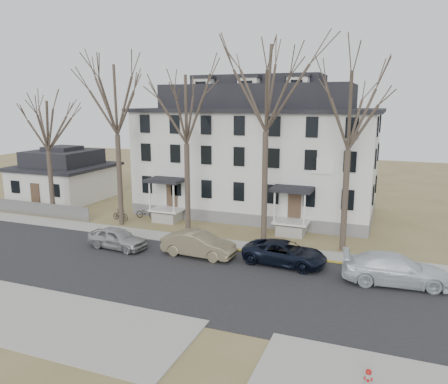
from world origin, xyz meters
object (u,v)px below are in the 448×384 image
at_px(tree_far_left, 115,95).
at_px(bicycle_left, 146,213).
at_px(boarding_house, 258,153).
at_px(fire_hydrant, 368,379).
at_px(car_white, 395,270).
at_px(car_tan, 199,245).
at_px(tree_mid_left, 186,105).
at_px(car_silver, 118,239).
at_px(tree_bungalow, 46,122).
at_px(car_navy, 285,254).
at_px(tree_mid_right, 350,105).
at_px(small_house, 64,177).
at_px(tree_center, 267,82).
at_px(bicycle_right, 121,215).

height_order(tree_far_left, bicycle_left, tree_far_left).
relative_size(boarding_house, fire_hydrant, 28.68).
relative_size(tree_far_left, car_white, 2.44).
xyz_separation_m(tree_far_left, car_tan, (8.99, -4.63, -9.55)).
distance_m(tree_far_left, fire_hydrant, 26.66).
relative_size(tree_mid_left, bicycle_left, 7.11).
bearing_deg(tree_mid_left, car_silver, -117.79).
xyz_separation_m(boarding_house, tree_bungalow, (-16.00, -8.15, 2.74)).
xyz_separation_m(car_navy, bicycle_left, (-13.58, 6.33, -0.24)).
bearing_deg(tree_mid_right, bicycle_left, 172.20).
height_order(tree_mid_left, car_navy, tree_mid_left).
height_order(tree_mid_right, tree_bungalow, tree_mid_right).
height_order(small_house, tree_far_left, tree_far_left).
bearing_deg(small_house, car_silver, -38.76).
height_order(car_silver, bicycle_left, car_silver).
bearing_deg(bicycle_left, small_house, 66.63).
bearing_deg(tree_mid_right, car_navy, -126.55).
height_order(tree_center, car_silver, tree_center).
height_order(boarding_house, bicycle_right, boarding_house).
bearing_deg(tree_bungalow, car_tan, -16.14).
bearing_deg(tree_center, tree_bungalow, 180.00).
distance_m(car_navy, bicycle_right, 16.05).
distance_m(boarding_house, car_navy, 14.18).
height_order(boarding_house, car_navy, boarding_house).
distance_m(small_house, bicycle_left, 12.67).
height_order(boarding_house, tree_mid_right, tree_mid_right).
relative_size(tree_far_left, tree_center, 0.93).
xyz_separation_m(small_house, tree_center, (23.00, -6.20, 8.84)).
height_order(small_house, car_navy, small_house).
height_order(tree_mid_left, tree_bungalow, tree_mid_left).
bearing_deg(car_tan, tree_mid_left, 35.44).
relative_size(tree_far_left, fire_hydrant, 18.92).
bearing_deg(fire_hydrant, car_tan, 137.75).
distance_m(boarding_house, tree_bungalow, 18.17).
bearing_deg(car_white, tree_mid_left, 65.17).
bearing_deg(tree_center, car_tan, -123.02).
xyz_separation_m(tree_mid_left, car_navy, (8.49, -4.06, -8.90)).
bearing_deg(tree_mid_right, car_tan, -151.45).
relative_size(car_silver, car_tan, 0.88).
height_order(tree_bungalow, fire_hydrant, tree_bungalow).
relative_size(tree_mid_left, bicycle_right, 8.41).
relative_size(boarding_house, bicycle_right, 13.73).
bearing_deg(small_house, tree_bungalow, -57.16).
distance_m(small_house, tree_mid_left, 19.53).
xyz_separation_m(boarding_house, small_house, (-20.00, -1.96, -3.13)).
bearing_deg(tree_bungalow, tree_center, 0.00).
height_order(car_tan, bicycle_left, car_tan).
bearing_deg(tree_bungalow, bicycle_left, 16.03).
xyz_separation_m(boarding_house, bicycle_left, (-8.09, -5.88, -4.91)).
distance_m(boarding_house, car_silver, 15.31).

